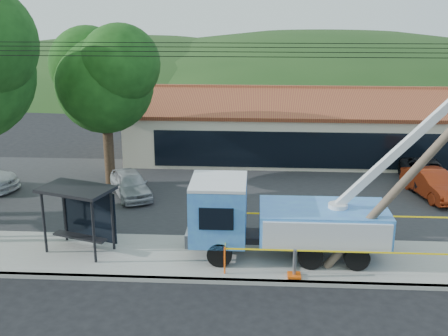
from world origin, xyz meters
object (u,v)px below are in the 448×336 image
car_red (431,198)px  car_silver (131,198)px  bus_shelter (80,203)px  utility_truck (283,216)px  leaning_pole (431,153)px  car_dark (426,186)px

car_red → car_silver: bearing=169.4°
bus_shelter → utility_truck: bearing=18.6°
utility_truck → leaning_pole: (5.17, -0.97, 2.95)m
utility_truck → bus_shelter: bearing=179.5°
leaning_pole → car_silver: bearing=149.1°
utility_truck → bus_shelter: utility_truck is taller
utility_truck → leaning_pole: 6.04m
car_red → utility_truck: bearing=-150.8°
utility_truck → leaning_pole: size_ratio=1.41×
car_silver → car_dark: bearing=-16.0°
car_silver → car_red: size_ratio=0.93×
car_silver → car_dark: car_silver is taller
car_silver → car_red: car_red is taller
car_silver → car_dark: size_ratio=0.82×
car_silver → car_dark: 16.32m
car_dark → car_silver: bearing=-169.3°
bus_shelter → car_dark: (16.60, 9.49, -2.16)m
car_silver → car_red: (15.77, 0.87, 0.00)m
bus_shelter → car_red: 18.08m
leaning_pole → car_red: 10.22m
car_red → car_dark: (0.29, 1.99, 0.00)m
leaning_pole → car_silver: leaning_pole is taller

